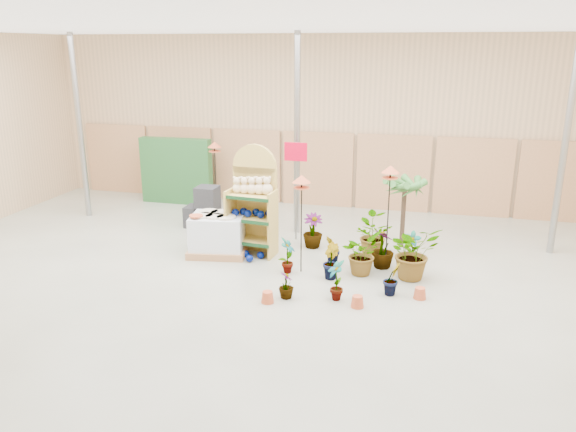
{
  "coord_description": "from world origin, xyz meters",
  "views": [
    {
      "loc": [
        2.88,
        -8.64,
        4.17
      ],
      "look_at": [
        0.3,
        1.5,
        1.0
      ],
      "focal_mm": 35.0,
      "sensor_mm": 36.0,
      "label": 1
    }
  ],
  "objects_px": {
    "pallet_stack": "(218,234)",
    "potted_plant_2": "(361,253)",
    "bird_table_front": "(302,182)",
    "display_shelf": "(254,204)"
  },
  "relations": [
    {
      "from": "pallet_stack",
      "to": "potted_plant_2",
      "type": "height_order",
      "value": "pallet_stack"
    },
    {
      "from": "bird_table_front",
      "to": "potted_plant_2",
      "type": "xyz_separation_m",
      "value": [
        1.13,
        0.19,
        -1.35
      ]
    },
    {
      "from": "display_shelf",
      "to": "pallet_stack",
      "type": "relative_size",
      "value": 1.74
    },
    {
      "from": "bird_table_front",
      "to": "potted_plant_2",
      "type": "relative_size",
      "value": 2.29
    },
    {
      "from": "display_shelf",
      "to": "bird_table_front",
      "type": "xyz_separation_m",
      "value": [
        1.19,
        -0.82,
        0.73
      ]
    },
    {
      "from": "potted_plant_2",
      "to": "display_shelf",
      "type": "bearing_deg",
      "value": 164.9
    },
    {
      "from": "pallet_stack",
      "to": "potted_plant_2",
      "type": "relative_size",
      "value": 1.58
    },
    {
      "from": "display_shelf",
      "to": "pallet_stack",
      "type": "bearing_deg",
      "value": -153.47
    },
    {
      "from": "pallet_stack",
      "to": "potted_plant_2",
      "type": "xyz_separation_m",
      "value": [
        3.03,
        -0.35,
        -0.0
      ]
    },
    {
      "from": "display_shelf",
      "to": "pallet_stack",
      "type": "distance_m",
      "value": 0.98
    }
  ]
}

